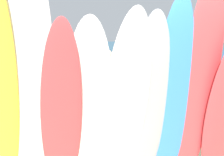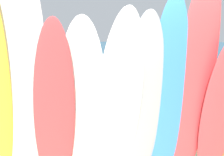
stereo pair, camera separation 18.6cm
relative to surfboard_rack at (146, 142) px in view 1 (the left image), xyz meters
name	(u,v)px [view 1 (the left image)]	position (x,y,z in m)	size (l,w,h in m)	color
ground	(61,66)	(0.00, 14.00, -0.49)	(60.00, 60.00, 0.00)	#D3BC8C
ocean_water	(47,48)	(0.00, 32.43, -0.48)	(60.00, 40.00, 0.02)	teal
surfboard_rack	(146,142)	(0.00, 0.00, 0.00)	(4.24, 0.07, 0.59)	brown
surfboard_white_1	(29,89)	(-1.54, -0.49, 0.93)	(0.56, 0.06, 2.90)	white
surfboard_red_2	(62,115)	(-1.20, -0.48, 0.61)	(0.47, 0.07, 2.26)	#D13D42
surfboard_white_3	(89,111)	(-0.88, -0.42, 0.62)	(0.57, 0.06, 2.27)	white
surfboard_white_4	(125,107)	(-0.47, -0.53, 0.67)	(0.56, 0.07, 2.39)	white
surfboard_grey_5	(148,105)	(-0.15, -0.43, 0.66)	(0.54, 0.07, 2.32)	#999EA3
surfboard_blue_6	(172,96)	(0.17, -0.43, 0.75)	(0.50, 0.06, 2.51)	#337AD1
surfboard_red_7	(199,83)	(0.52, -0.46, 0.91)	(0.54, 0.07, 2.84)	#D13D42
surfboard_red_8	(223,112)	(0.88, -0.48, 0.50)	(0.49, 0.07, 2.03)	#D13D42
beachgoer_photographing	(180,76)	(1.97, 2.88, 0.46)	(0.62, 0.28, 1.65)	beige
beachgoer_by_water	(19,63)	(-1.97, 6.96, 0.45)	(0.43, 0.59, 1.64)	brown
beachgoer_midbeach	(108,75)	(0.39, 3.84, 0.40)	(0.42, 0.46, 1.55)	beige
distant_boat	(139,54)	(6.88, 19.93, -0.36)	(3.65, 1.03, 0.29)	#4C515B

